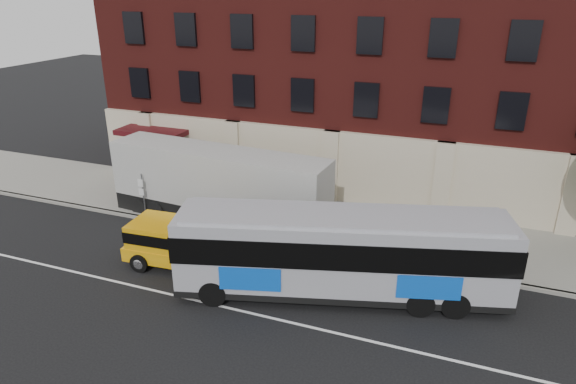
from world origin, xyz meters
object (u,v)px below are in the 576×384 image
at_px(city_bus, 342,251).
at_px(shipping_container, 219,187).
at_px(sign_pole, 143,193).
at_px(yellow_suv, 177,241).

bearing_deg(city_bus, shipping_container, 150.75).
bearing_deg(sign_pole, city_bus, -15.45).
bearing_deg(shipping_container, city_bus, -29.25).
xyz_separation_m(sign_pole, city_bus, (11.51, -3.18, 0.48)).
xyz_separation_m(city_bus, shipping_container, (-7.62, 4.27, -0.01)).
xyz_separation_m(city_bus, yellow_suv, (-7.25, -0.30, -0.79)).
bearing_deg(shipping_container, yellow_suv, -85.34).
xyz_separation_m(sign_pole, shipping_container, (3.89, 1.09, 0.47)).
bearing_deg(city_bus, yellow_suv, -177.63).
relative_size(yellow_suv, shipping_container, 0.45).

